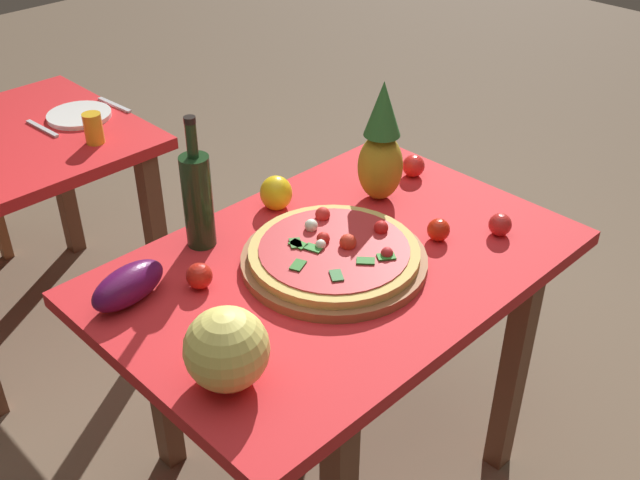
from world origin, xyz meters
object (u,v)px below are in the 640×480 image
at_px(pineapple_left, 381,148).
at_px(drinking_glass_juice, 93,128).
at_px(tomato_beside_pepper, 500,225).
at_px(melon, 227,349).
at_px(knife_utensil, 114,105).
at_px(display_table, 337,291).
at_px(pizza_board, 334,260).
at_px(wine_bottle, 198,198).
at_px(tomato_by_bottle, 199,276).
at_px(background_table, 5,174).
at_px(pizza, 335,251).
at_px(dinner_plate, 79,115).
at_px(tomato_at_corner, 438,230).
at_px(fork_utensil, 42,128).
at_px(eggplant, 128,285).
at_px(tomato_near_board, 413,166).
at_px(bell_pepper, 276,193).

xyz_separation_m(pineapple_left, drinking_glass_juice, (-0.39, 0.88, -0.11)).
distance_m(pineapple_left, tomato_beside_pepper, 0.39).
relative_size(melon, knife_utensil, 0.97).
bearing_deg(display_table, melon, -162.76).
height_order(display_table, drinking_glass_juice, drinking_glass_juice).
height_order(pizza_board, drinking_glass_juice, drinking_glass_juice).
distance_m(wine_bottle, tomato_by_bottle, 0.22).
xyz_separation_m(background_table, wine_bottle, (0.12, -0.95, 0.26)).
height_order(pizza, dinner_plate, pizza).
bearing_deg(pizza_board, dinner_plate, 90.04).
distance_m(melon, tomato_at_corner, 0.73).
height_order(tomato_by_bottle, dinner_plate, tomato_by_bottle).
distance_m(display_table, background_table, 1.29).
relative_size(pizza_board, wine_bottle, 1.30).
bearing_deg(pizza, fork_utensil, 96.63).
xyz_separation_m(pizza, pineapple_left, (0.33, 0.14, 0.12)).
xyz_separation_m(background_table, drinking_glass_juice, (0.23, -0.23, 0.17)).
xyz_separation_m(melon, eggplant, (0.00, 0.37, -0.04)).
xyz_separation_m(display_table, tomato_near_board, (0.48, 0.15, 0.13)).
bearing_deg(dinner_plate, wine_bottle, -100.69).
distance_m(pineapple_left, bell_pepper, 0.32).
distance_m(pizza, knife_utensil, 1.25).
relative_size(pizza_board, tomato_near_board, 6.97).
bearing_deg(pizza_board, knife_utensil, 83.61).
bearing_deg(display_table, dinner_plate, 90.91).
distance_m(background_table, tomato_beside_pepper, 1.64).
xyz_separation_m(wine_bottle, knife_utensil, (0.32, 0.93, -0.13)).
distance_m(background_table, dinner_plate, 0.32).
bearing_deg(tomato_by_bottle, tomato_beside_pepper, -27.76).
height_order(wine_bottle, melon, wine_bottle).
relative_size(bell_pepper, dinner_plate, 0.45).
bearing_deg(eggplant, pizza, -27.32).
relative_size(display_table, eggplant, 5.98).
distance_m(tomato_at_corner, dinner_plate, 1.38).
distance_m(tomato_by_bottle, tomato_at_corner, 0.63).
bearing_deg(knife_utensil, wine_bottle, -112.69).
distance_m(tomato_at_corner, fork_utensil, 1.42).
xyz_separation_m(pizza, wine_bottle, (-0.18, 0.31, 0.10)).
bearing_deg(drinking_glass_juice, display_table, -85.39).
bearing_deg(pineapple_left, drinking_glass_juice, 113.98).
height_order(tomato_by_bottle, fork_utensil, tomato_by_bottle).
bearing_deg(pineapple_left, bell_pepper, 145.98).
relative_size(tomato_near_board, tomato_by_bottle, 1.04).
distance_m(pineapple_left, dinner_plate, 1.16).
distance_m(pizza_board, fork_utensil, 1.25).
height_order(dinner_plate, fork_utensil, dinner_plate).
xyz_separation_m(wine_bottle, tomato_by_bottle, (-0.12, -0.15, -0.10)).
bearing_deg(bell_pepper, pineapple_left, -34.02).
distance_m(display_table, drinking_glass_juice, 1.04).
relative_size(pizza_board, tomato_beside_pepper, 7.62).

